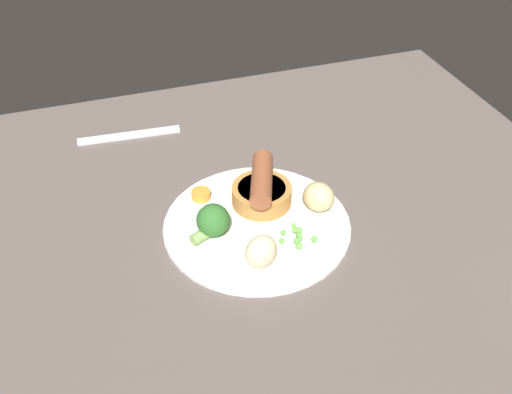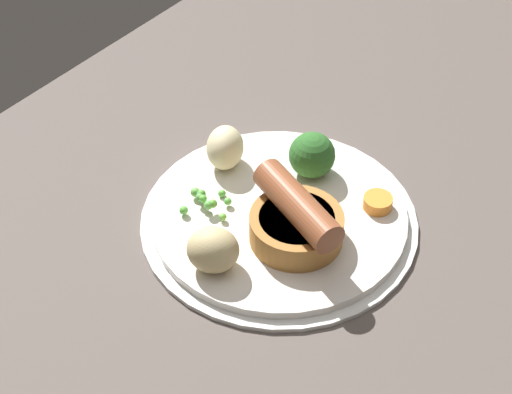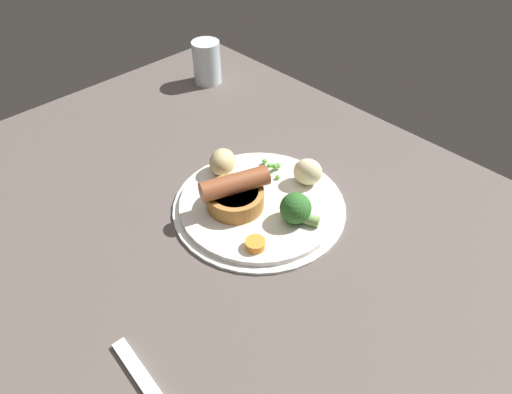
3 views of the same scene
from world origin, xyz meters
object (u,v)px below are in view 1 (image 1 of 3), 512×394
at_px(pea_pile, 297,237).
at_px(potato_chunk_1, 261,252).
at_px(sausage_pudding, 262,190).
at_px(broccoli_floret_near, 212,221).
at_px(potato_chunk_0, 319,197).
at_px(carrot_slice_2, 201,195).
at_px(fork, 129,135).
at_px(dinner_plate, 257,223).

height_order(pea_pile, potato_chunk_1, potato_chunk_1).
bearing_deg(sausage_pudding, pea_pile, -148.11).
bearing_deg(sausage_pudding, broccoli_floret_near, 137.10).
height_order(broccoli_floret_near, potato_chunk_0, broccoli_floret_near).
relative_size(sausage_pudding, potato_chunk_0, 2.27).
height_order(pea_pile, potato_chunk_0, potato_chunk_0).
height_order(potato_chunk_0, carrot_slice_2, potato_chunk_0).
xyz_separation_m(potato_chunk_0, potato_chunk_1, (0.12, 0.08, 0.00)).
relative_size(broccoli_floret_near, potato_chunk_0, 1.26).
bearing_deg(sausage_pudding, fork, 52.13).
height_order(sausage_pudding, potato_chunk_1, sausage_pudding).
distance_m(sausage_pudding, pea_pile, 0.10).
height_order(dinner_plate, sausage_pudding, sausage_pudding).
bearing_deg(sausage_pudding, carrot_slice_2, 85.99).
bearing_deg(potato_chunk_1, potato_chunk_0, -145.12).
height_order(broccoli_floret_near, fork, broccoli_floret_near).
bearing_deg(potato_chunk_1, dinner_plate, -104.83).
relative_size(dinner_plate, carrot_slice_2, 9.50).
relative_size(pea_pile, potato_chunk_0, 1.06).
xyz_separation_m(dinner_plate, pea_pile, (-0.04, 0.06, 0.02)).
bearing_deg(dinner_plate, pea_pile, 121.03).
height_order(dinner_plate, pea_pile, pea_pile).
distance_m(pea_pile, carrot_slice_2, 0.17).
bearing_deg(broccoli_floret_near, sausage_pudding, 2.35).
bearing_deg(carrot_slice_2, broccoli_floret_near, 87.85).
bearing_deg(pea_pile, carrot_slice_2, -52.61).
bearing_deg(pea_pile, broccoli_floret_near, -26.55).
xyz_separation_m(potato_chunk_0, carrot_slice_2, (0.16, -0.08, -0.02)).
bearing_deg(potato_chunk_0, sausage_pudding, -27.65).
height_order(sausage_pudding, potato_chunk_0, sausage_pudding).
height_order(pea_pile, fork, pea_pile).
bearing_deg(carrot_slice_2, potato_chunk_1, 104.90).
bearing_deg(dinner_plate, carrot_slice_2, -47.83).
relative_size(sausage_pudding, fork, 0.61).
bearing_deg(carrot_slice_2, potato_chunk_0, 153.91).
xyz_separation_m(dinner_plate, potato_chunk_1, (0.02, 0.09, 0.03)).
bearing_deg(potato_chunk_0, fork, -52.01).
distance_m(broccoli_floret_near, fork, 0.31).
relative_size(potato_chunk_1, fork, 0.26).
relative_size(carrot_slice_2, fork, 0.16).
xyz_separation_m(broccoli_floret_near, fork, (0.07, -0.30, -0.03)).
xyz_separation_m(broccoli_floret_near, potato_chunk_1, (-0.05, 0.08, -0.00)).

